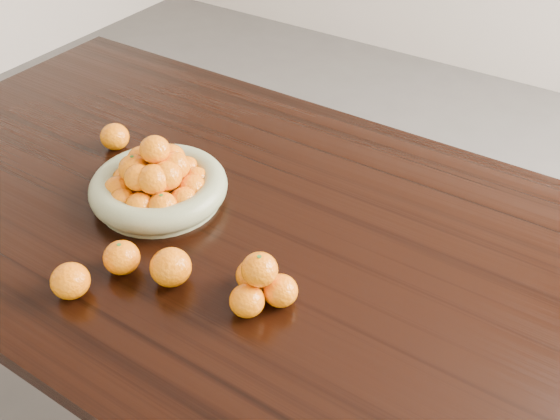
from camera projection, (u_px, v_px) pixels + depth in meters
The scene contains 7 objects.
dining_table at pixel (268, 261), 1.32m from camera, with size 2.00×1.00×0.75m.
fruit_bowl at pixel (158, 183), 1.31m from camera, with size 0.29×0.29×0.15m.
orange_pyramid at pixel (260, 284), 1.08m from camera, with size 0.12×0.12×0.11m.
loose_orange_0 at pixel (122, 258), 1.15m from camera, with size 0.07×0.07×0.06m, color orange.
loose_orange_1 at pixel (70, 281), 1.10m from camera, with size 0.07×0.07×0.06m, color orange.
loose_orange_2 at pixel (171, 267), 1.12m from camera, with size 0.08×0.08×0.07m, color orange.
loose_orange_3 at pixel (115, 137), 1.48m from camera, with size 0.07×0.07×0.06m, color orange.
Camera 1 is at (0.55, -0.79, 1.57)m, focal length 40.00 mm.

